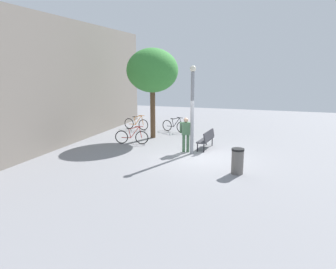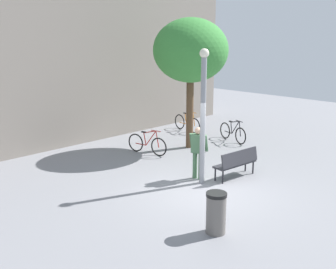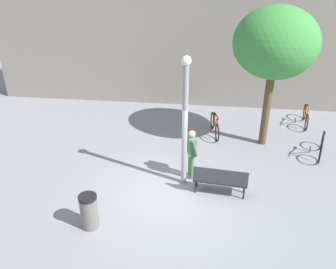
% 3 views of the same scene
% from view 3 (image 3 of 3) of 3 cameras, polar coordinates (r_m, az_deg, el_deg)
% --- Properties ---
extents(ground_plane, '(36.00, 36.00, 0.00)m').
position_cam_3_polar(ground_plane, '(10.87, -0.07, -9.30)').
color(ground_plane, gray).
extents(building_facade, '(18.32, 2.00, 6.42)m').
position_cam_3_polar(building_facade, '(17.13, 3.45, 16.13)').
color(building_facade, gray).
rests_on(building_facade, ground_plane).
extents(lamppost, '(0.28, 0.28, 4.07)m').
position_cam_3_polar(lamppost, '(10.19, 2.78, 2.77)').
color(lamppost, gray).
rests_on(lamppost, ground_plane).
extents(person_by_lamppost, '(0.40, 0.63, 1.67)m').
position_cam_3_polar(person_by_lamppost, '(11.07, 3.85, -2.67)').
color(person_by_lamppost, '#47704C').
rests_on(person_by_lamppost, ground_plane).
extents(park_bench, '(1.64, 0.63, 0.92)m').
position_cam_3_polar(park_bench, '(10.58, 8.49, -7.16)').
color(park_bench, '#2D2D33').
rests_on(park_bench, ground_plane).
extents(plaza_tree, '(2.88, 2.88, 5.06)m').
position_cam_3_polar(plaza_tree, '(12.71, 17.07, 13.95)').
color(plaza_tree, brown).
rests_on(plaza_tree, ground_plane).
extents(bicycle_orange, '(0.31, 1.80, 0.97)m').
position_cam_3_polar(bicycle_orange, '(15.95, 21.46, 2.76)').
color(bicycle_orange, black).
rests_on(bicycle_orange, ground_plane).
extents(bicycle_black, '(0.60, 1.74, 0.97)m').
position_cam_3_polar(bicycle_black, '(13.68, 23.65, -1.72)').
color(bicycle_black, black).
rests_on(bicycle_black, ground_plane).
extents(bicycle_red, '(0.36, 1.79, 0.97)m').
position_cam_3_polar(bicycle_red, '(14.14, 7.60, 1.42)').
color(bicycle_red, black).
rests_on(bicycle_red, ground_plane).
extents(trash_bin, '(0.48, 0.48, 0.99)m').
position_cam_3_polar(trash_bin, '(9.59, -12.69, -12.06)').
color(trash_bin, '#66605B').
rests_on(trash_bin, ground_plane).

